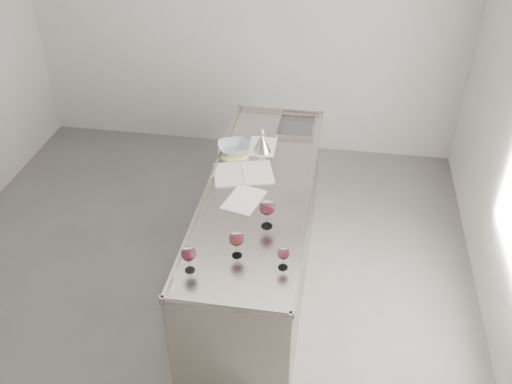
% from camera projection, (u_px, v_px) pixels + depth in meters
% --- Properties ---
extents(room_shell, '(4.54, 5.04, 2.84)m').
position_uv_depth(room_shell, '(176.00, 148.00, 3.69)').
color(room_shell, '#504E4B').
rests_on(room_shell, ground).
extents(counter, '(0.77, 2.42, 0.97)m').
position_uv_depth(counter, '(259.00, 237.00, 4.41)').
color(counter, gray).
rests_on(counter, ground).
extents(wine_glass_left, '(0.09, 0.09, 0.18)m').
position_uv_depth(wine_glass_left, '(189.00, 254.00, 3.36)').
color(wine_glass_left, white).
rests_on(wine_glass_left, counter).
extents(wine_glass_middle, '(0.09, 0.09, 0.18)m').
position_uv_depth(wine_glass_middle, '(237.00, 239.00, 3.46)').
color(wine_glass_middle, white).
rests_on(wine_glass_middle, counter).
extents(wine_glass_right, '(0.11, 0.11, 0.21)m').
position_uv_depth(wine_glass_right, '(267.00, 208.00, 3.68)').
color(wine_glass_right, white).
rests_on(wine_glass_right, counter).
extents(wine_glass_small, '(0.08, 0.08, 0.16)m').
position_uv_depth(wine_glass_small, '(283.00, 254.00, 3.38)').
color(wine_glass_small, white).
rests_on(wine_glass_small, counter).
extents(notebook, '(0.50, 0.41, 0.02)m').
position_uv_depth(notebook, '(243.00, 173.00, 4.28)').
color(notebook, white).
rests_on(notebook, counter).
extents(loose_paper_top, '(0.30, 0.37, 0.00)m').
position_uv_depth(loose_paper_top, '(244.00, 199.00, 4.01)').
color(loose_paper_top, silver).
rests_on(loose_paper_top, counter).
extents(loose_paper_under, '(0.22, 0.31, 0.00)m').
position_uv_depth(loose_paper_under, '(262.00, 146.00, 4.60)').
color(loose_paper_under, white).
rests_on(loose_paper_under, counter).
extents(trivet, '(0.28, 0.28, 0.02)m').
position_uv_depth(trivet, '(233.00, 152.00, 4.52)').
color(trivet, '#CFC986').
rests_on(trivet, counter).
extents(ceramic_bowl, '(0.32, 0.32, 0.06)m').
position_uv_depth(ceramic_bowl, '(233.00, 148.00, 4.49)').
color(ceramic_bowl, '#85969B').
rests_on(ceramic_bowl, trivet).
extents(wine_funnel, '(0.15, 0.15, 0.22)m').
position_uv_depth(wine_funnel, '(262.00, 144.00, 4.50)').
color(wine_funnel, '#ACA399').
rests_on(wine_funnel, counter).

